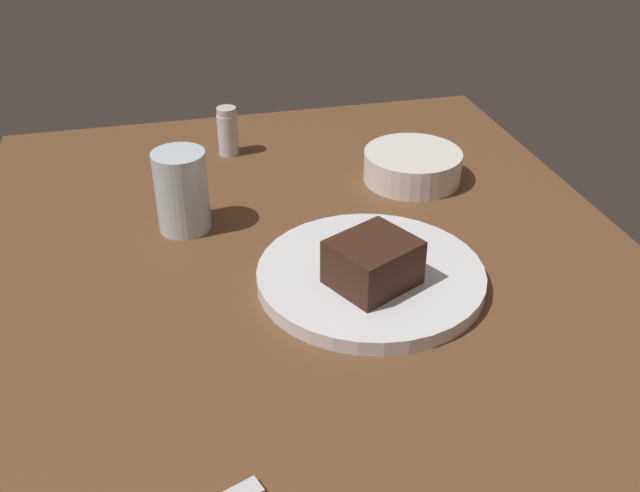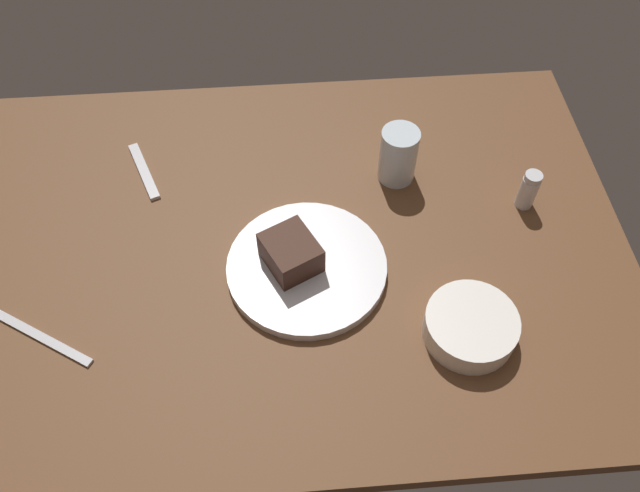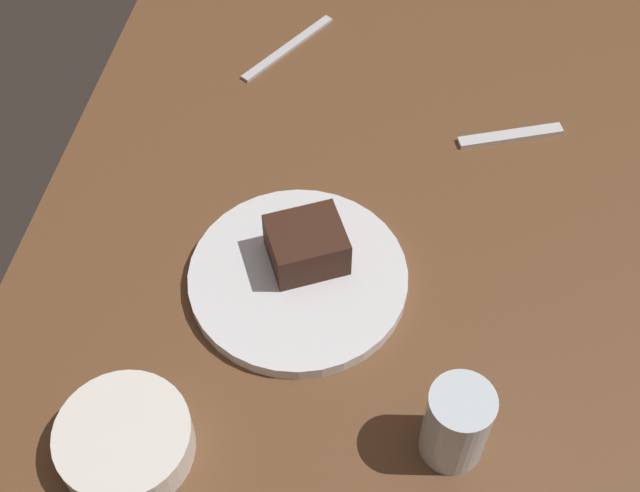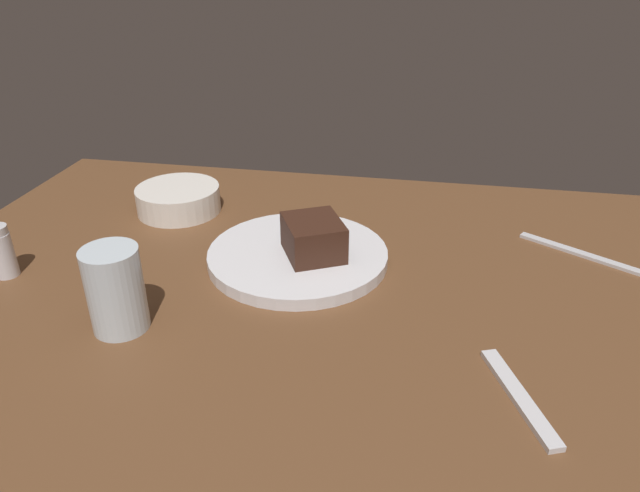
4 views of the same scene
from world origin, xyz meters
The scene contains 6 objects.
dining_table centered at (0.00, 0.00, 1.50)cm, with size 120.00×84.00×3.00cm, color brown.
dessert_plate centered at (3.72, -5.95, 3.90)cm, with size 26.83×26.83×1.81cm, color silver.
chocolate_cake_slice centered at (1.21, -5.32, 7.52)cm, with size 7.82×8.93×5.42cm, color #381E14.
salt_shaker centered at (43.95, 5.55, 6.83)cm, with size 3.23×3.23×7.77cm.
water_glass centered at (21.79, 14.24, 8.44)cm, with size 6.92×6.92×10.87cm, color silver.
side_bowl centered at (28.24, -19.88, 5.24)cm, with size 14.50×14.50×4.48cm, color white.
Camera 1 is at (-62.97, 16.26, 51.67)cm, focal length 40.43 mm.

